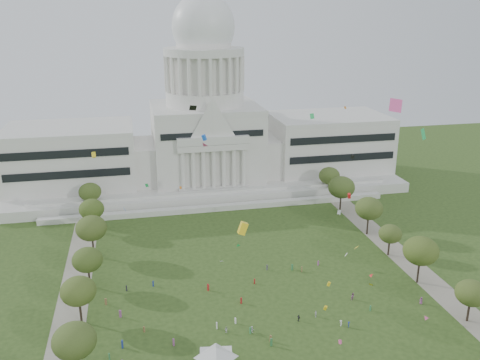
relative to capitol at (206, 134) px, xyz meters
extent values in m
plane|color=#2F461A|center=(0.00, -113.59, -22.30)|extent=(400.00, 400.00, 0.00)
cube|color=silver|center=(0.00, 1.41, -20.30)|extent=(160.00, 60.00, 4.00)
cube|color=silver|center=(0.00, -31.59, -21.30)|extent=(130.00, 3.00, 2.00)
cube|color=silver|center=(0.00, -23.59, -19.80)|extent=(140.00, 3.00, 5.00)
cube|color=silver|center=(-55.00, 0.41, -7.30)|extent=(50.00, 34.00, 22.00)
cube|color=silver|center=(55.00, 0.41, -7.30)|extent=(50.00, 34.00, 22.00)
cube|color=silver|center=(-27.00, -1.59, -10.30)|extent=(12.00, 26.00, 16.00)
cube|color=silver|center=(27.00, -1.59, -10.30)|extent=(12.00, 26.00, 16.00)
cube|color=silver|center=(0.00, 0.41, -4.30)|extent=(44.00, 38.00, 28.00)
cube|color=silver|center=(0.00, -19.59, -1.10)|extent=(28.00, 3.00, 2.40)
cube|color=black|center=(-55.00, -16.79, -5.30)|extent=(46.00, 0.40, 11.00)
cube|color=black|center=(55.00, -16.79, -5.30)|extent=(46.00, 0.40, 11.00)
cylinder|color=silver|center=(0.00, 0.41, 15.10)|extent=(32.00, 32.00, 6.00)
cylinder|color=silver|center=(0.00, 0.41, 25.10)|extent=(28.00, 28.00, 14.00)
cylinder|color=silver|center=(0.00, 0.41, 33.60)|extent=(32.40, 32.40, 3.00)
cylinder|color=silver|center=(0.00, 0.41, 39.10)|extent=(22.00, 22.00, 8.00)
ellipsoid|color=silver|center=(0.00, 0.41, 43.10)|extent=(25.00, 25.00, 26.20)
cube|color=gray|center=(-48.00, -83.59, -22.28)|extent=(8.00, 160.00, 0.04)
cube|color=gray|center=(48.00, -83.59, -22.28)|extent=(8.00, 160.00, 0.04)
ellipsoid|color=#374B1D|center=(-44.07, -116.55, -13.33)|extent=(8.86, 8.86, 7.25)
cylinder|color=black|center=(46.22, -115.34, -19.83)|extent=(0.56, 0.56, 4.92)
ellipsoid|color=#3B4C1A|center=(46.22, -115.34, -14.62)|extent=(7.58, 7.58, 6.20)
cylinder|color=black|center=(-45.04, -96.29, -19.56)|extent=(0.56, 0.56, 5.47)
ellipsoid|color=#3E521B|center=(-45.04, -96.29, -13.77)|extent=(8.42, 8.42, 6.89)
cylinder|color=black|center=(44.17, -96.15, -19.19)|extent=(0.56, 0.56, 6.20)
ellipsoid|color=#3C5118|center=(44.17, -96.15, -12.62)|extent=(9.55, 9.55, 7.82)
cylinder|color=black|center=(-44.09, -79.67, -19.66)|extent=(0.56, 0.56, 5.27)
ellipsoid|color=#304716|center=(-44.09, -79.67, -14.07)|extent=(8.12, 8.12, 6.65)
cylinder|color=black|center=(44.40, -79.10, -20.02)|extent=(0.56, 0.56, 4.56)
ellipsoid|color=#37471B|center=(44.40, -79.10, -15.19)|extent=(7.01, 7.01, 5.74)
cylinder|color=black|center=(-44.08, -61.17, -19.28)|extent=(0.56, 0.56, 6.03)
ellipsoid|color=#38491C|center=(-44.08, -61.17, -12.89)|extent=(9.29, 9.29, 7.60)
cylinder|color=black|center=(44.76, -63.55, -19.31)|extent=(0.56, 0.56, 5.97)
ellipsoid|color=#36481B|center=(44.76, -63.55, -12.99)|extent=(9.19, 9.19, 7.52)
cylinder|color=black|center=(-45.22, -42.58, -19.59)|extent=(0.56, 0.56, 5.41)
ellipsoid|color=#334D15|center=(-45.22, -42.58, -13.86)|extent=(8.33, 8.33, 6.81)
cylinder|color=black|center=(43.49, -43.40, -19.11)|extent=(0.56, 0.56, 6.37)
ellipsoid|color=#33481B|center=(43.49, -43.40, -12.35)|extent=(9.82, 9.82, 8.03)
cylinder|color=black|center=(-46.87, -24.45, -19.64)|extent=(0.56, 0.56, 5.32)
ellipsoid|color=#304716|center=(-46.87, -24.45, -14.00)|extent=(8.19, 8.19, 6.70)
cylinder|color=black|center=(45.96, -25.46, -19.56)|extent=(0.56, 0.56, 5.47)
ellipsoid|color=#35491C|center=(45.96, -25.46, -13.77)|extent=(8.42, 8.42, 6.89)
cylinder|color=#4C4C4C|center=(-19.23, -116.54, -20.88)|extent=(0.12, 0.12, 2.83)
cylinder|color=#4C4C4C|center=(-12.89, -116.54, -20.88)|extent=(0.12, 0.12, 2.83)
cube|color=silver|center=(-16.06, -119.71, -19.35)|extent=(7.69, 7.69, 0.23)
pyramid|color=silver|center=(-16.06, -119.71, -18.11)|extent=(10.77, 10.77, 2.26)
imported|color=#994C8C|center=(39.40, -106.15, -21.34)|extent=(1.11, 1.04, 1.91)
imported|color=#994C8C|center=(23.13, -100.67, -21.30)|extent=(1.13, 0.97, 1.99)
imported|color=silver|center=(15.46, -110.89, -21.50)|extent=(0.58, 1.06, 1.60)
imported|color=#26262B|center=(6.29, -106.83, -21.42)|extent=(0.91, 1.17, 1.76)
imported|color=silver|center=(-5.76, -108.85, -21.50)|extent=(1.04, 1.59, 1.59)
imported|color=silver|center=(-11.71, -107.73, -21.50)|extent=(0.91, 0.83, 1.59)
imported|color=navy|center=(17.13, -111.75, -21.55)|extent=(0.76, 1.07, 1.49)
imported|color=silver|center=(10.96, -106.05, -21.44)|extent=(0.59, 1.02, 1.71)
cube|color=olive|center=(-2.47, -113.21, -21.46)|extent=(0.50, 0.51, 1.66)
cube|color=#994C8C|center=(20.95, -80.96, -21.57)|extent=(0.40, 0.27, 1.45)
cube|color=navy|center=(-35.34, -108.46, -21.33)|extent=(0.39, 0.55, 1.93)
cube|color=navy|center=(-27.29, -82.89, -21.50)|extent=(0.38, 0.48, 1.60)
cube|color=#33723F|center=(-38.05, -112.18, -21.44)|extent=(0.39, 0.51, 1.71)
cube|color=#B21E1E|center=(-12.96, -88.20, -21.35)|extent=(0.53, 0.59, 1.90)
cube|color=olive|center=(-39.56, -89.68, -21.40)|extent=(0.56, 0.46, 1.80)
cube|color=#33723F|center=(-6.29, -109.25, -21.47)|extent=(0.37, 0.49, 1.66)
cube|color=#33723F|center=(12.52, -82.21, -21.34)|extent=(0.52, 0.33, 1.92)
cube|color=olive|center=(14.94, -83.64, -21.49)|extent=(0.37, 0.48, 1.62)
cube|color=#33723F|center=(25.26, -106.37, -21.55)|extent=(0.38, 0.46, 1.49)
cube|color=#B21E1E|center=(-5.64, -96.33, -21.45)|extent=(0.50, 0.53, 1.70)
cube|color=#994C8C|center=(-24.12, -110.01, -21.41)|extent=(0.43, 0.54, 1.77)
cube|color=#33723F|center=(-2.74, -114.72, -21.34)|extent=(0.57, 0.45, 1.90)
cube|color=silver|center=(-13.59, -105.79, -21.43)|extent=(0.29, 0.46, 1.73)
cube|color=#B21E1E|center=(0.04, -87.42, -21.53)|extent=(0.42, 0.47, 1.52)
cube|color=#4C4C51|center=(5.44, -80.58, -21.48)|extent=(0.49, 0.50, 1.64)
cube|color=silver|center=(-8.86, -104.60, -21.53)|extent=(0.36, 0.46, 1.53)
cube|color=olive|center=(-30.41, -103.50, -21.56)|extent=(0.45, 0.44, 1.47)
cube|color=#994C8C|center=(-35.89, -96.11, -21.32)|extent=(0.59, 0.48, 1.94)
cube|color=#26262B|center=(-34.39, -83.85, -21.48)|extent=(0.38, 0.49, 1.62)
camera|label=1|loc=(-29.77, -207.20, 48.99)|focal=38.00mm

